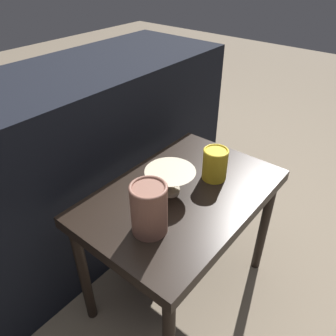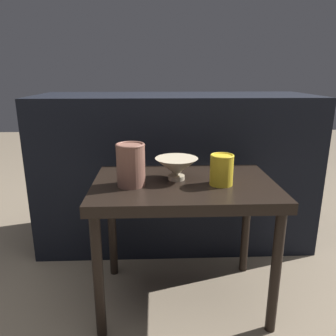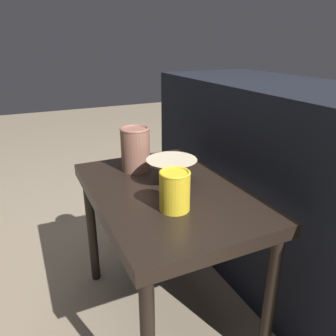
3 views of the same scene
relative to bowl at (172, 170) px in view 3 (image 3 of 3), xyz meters
name	(u,v)px [view 3 (image 3 of 3)]	position (x,y,z in m)	size (l,w,h in m)	color
ground_plane	(167,313)	(0.03, -0.03, -0.56)	(8.00, 8.00, 0.00)	#7F705B
table	(166,206)	(0.03, -0.03, -0.11)	(0.68, 0.45, 0.51)	black
couch_backdrop	(293,189)	(0.03, 0.51, -0.16)	(1.40, 0.50, 0.79)	black
bowl	(172,170)	(0.00, 0.00, 0.00)	(0.16, 0.16, 0.08)	#C1B293
vase_textured_left	(135,148)	(-0.17, -0.06, 0.03)	(0.10, 0.10, 0.15)	brown
vase_colorful_right	(175,190)	(0.16, -0.07, 0.01)	(0.09, 0.09, 0.11)	gold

